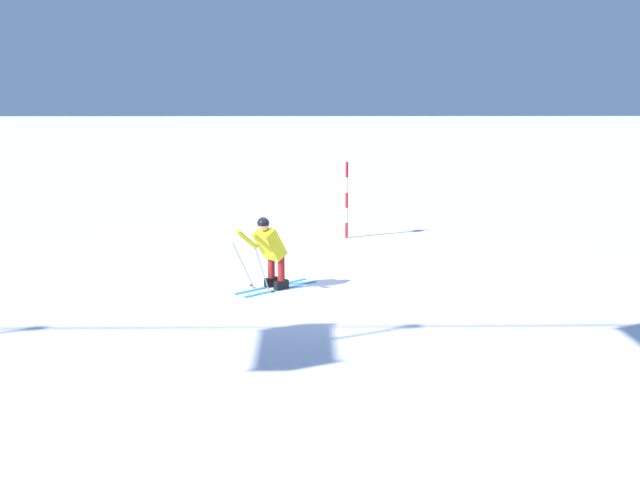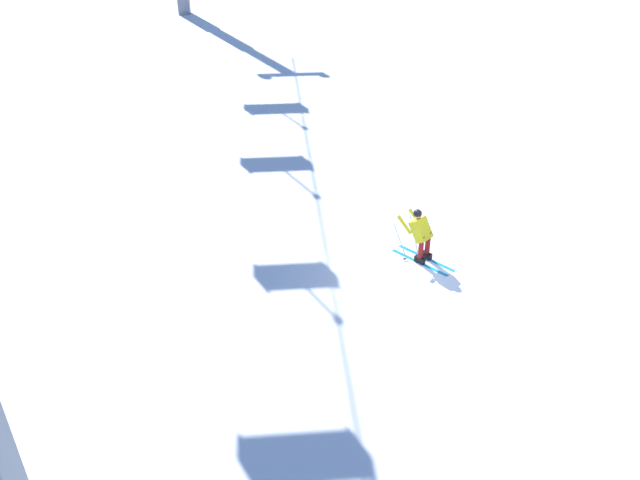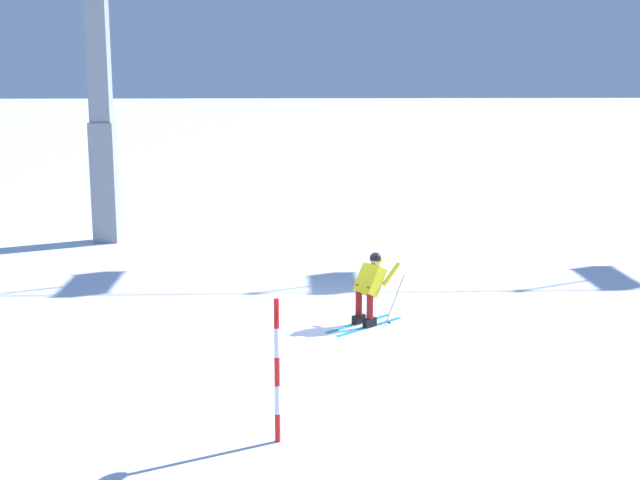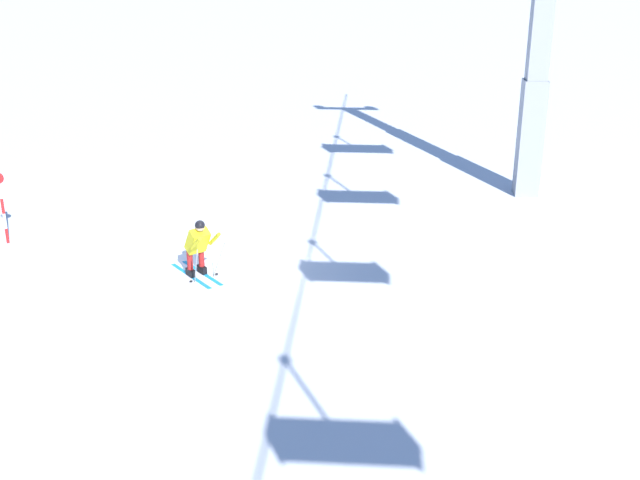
% 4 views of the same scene
% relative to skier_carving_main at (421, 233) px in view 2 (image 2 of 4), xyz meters
% --- Properties ---
extents(ground_plane, '(260.00, 260.00, 0.00)m').
position_rel_skier_carving_main_xyz_m(ground_plane, '(-0.91, 0.03, -0.77)').
color(ground_plane, white).
extents(skier_carving_main, '(1.55, 1.46, 1.49)m').
position_rel_skier_carving_main_xyz_m(skier_carving_main, '(0.00, 0.00, 0.00)').
color(skier_carving_main, '#198CCC').
rests_on(skier_carving_main, ground_plane).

